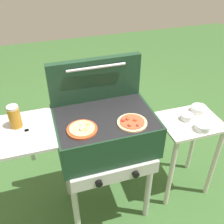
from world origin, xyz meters
name	(u,v)px	position (x,y,z in m)	size (l,w,h in m)	color
ground_plane	(106,203)	(0.00, 0.00, 0.00)	(8.00, 8.00, 0.00)	#38602D
grill	(103,134)	(-0.01, 0.00, 0.76)	(0.96, 0.53, 0.90)	#193823
grill_lid_open	(95,79)	(0.00, 0.21, 1.05)	(0.63, 0.08, 0.30)	#193823
pizza_pepperoni	(132,122)	(0.14, -0.13, 0.91)	(0.18, 0.18, 0.03)	beige
pizza_cheese	(82,129)	(-0.17, -0.10, 0.91)	(0.18, 0.18, 0.03)	#C64723
sauce_jar	(15,117)	(-0.53, 0.06, 0.97)	(0.07, 0.07, 0.14)	#B77A1E
prep_table	(186,141)	(0.66, 0.00, 0.51)	(0.44, 0.36, 0.71)	beige
topping_bowl_near	(199,109)	(0.78, 0.08, 0.73)	(0.12, 0.12, 0.04)	silver
topping_bowl_far	(203,127)	(0.68, -0.11, 0.73)	(0.11, 0.11, 0.04)	silver
topping_bowl_middle	(187,117)	(0.64, 0.02, 0.73)	(0.09, 0.09, 0.04)	silver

